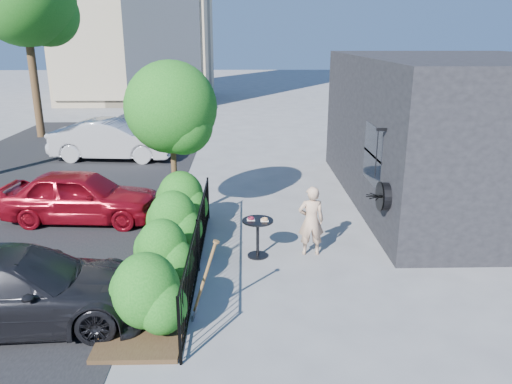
{
  "coord_description": "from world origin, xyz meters",
  "views": [
    {
      "loc": [
        -0.56,
        -9.14,
        4.55
      ],
      "look_at": [
        -0.31,
        1.44,
        1.2
      ],
      "focal_mm": 35.0,
      "sensor_mm": 36.0,
      "label": 1
    }
  ],
  "objects_px": {
    "cafe_table": "(258,231)",
    "car_red": "(81,196)",
    "woman": "(311,221)",
    "car_darkgrey": "(16,288)",
    "patio_tree": "(174,113)",
    "car_silver": "(113,140)",
    "shovel": "(203,285)",
    "street_tree_far": "(25,1)"
  },
  "relations": [
    {
      "from": "woman",
      "to": "car_silver",
      "type": "distance_m",
      "value": 10.84
    },
    {
      "from": "shovel",
      "to": "woman",
      "type": "bearing_deg",
      "value": 50.45
    },
    {
      "from": "car_silver",
      "to": "car_darkgrey",
      "type": "bearing_deg",
      "value": -168.43
    },
    {
      "from": "car_silver",
      "to": "shovel",
      "type": "bearing_deg",
      "value": -154.04
    },
    {
      "from": "cafe_table",
      "to": "woman",
      "type": "distance_m",
      "value": 1.16
    },
    {
      "from": "cafe_table",
      "to": "patio_tree",
      "type": "bearing_deg",
      "value": 132.77
    },
    {
      "from": "cafe_table",
      "to": "car_silver",
      "type": "bearing_deg",
      "value": 120.53
    },
    {
      "from": "patio_tree",
      "to": "street_tree_far",
      "type": "relative_size",
      "value": 0.48
    },
    {
      "from": "woman",
      "to": "car_silver",
      "type": "height_order",
      "value": "woman"
    },
    {
      "from": "patio_tree",
      "to": "shovel",
      "type": "distance_m",
      "value": 5.12
    },
    {
      "from": "cafe_table",
      "to": "woman",
      "type": "height_order",
      "value": "woman"
    },
    {
      "from": "cafe_table",
      "to": "car_red",
      "type": "relative_size",
      "value": 0.23
    },
    {
      "from": "car_red",
      "to": "car_darkgrey",
      "type": "relative_size",
      "value": 0.89
    },
    {
      "from": "car_red",
      "to": "car_silver",
      "type": "distance_m",
      "value": 6.66
    },
    {
      "from": "car_silver",
      "to": "car_darkgrey",
      "type": "xyz_separation_m",
      "value": [
        1.25,
        -11.36,
        -0.12
      ]
    },
    {
      "from": "patio_tree",
      "to": "cafe_table",
      "type": "height_order",
      "value": "patio_tree"
    },
    {
      "from": "patio_tree",
      "to": "woman",
      "type": "relative_size",
      "value": 2.58
    },
    {
      "from": "shovel",
      "to": "patio_tree",
      "type": "bearing_deg",
      "value": 102.13
    },
    {
      "from": "woman",
      "to": "car_darkgrey",
      "type": "height_order",
      "value": "woman"
    },
    {
      "from": "patio_tree",
      "to": "street_tree_far",
      "type": "distance_m",
      "value": 13.95
    },
    {
      "from": "cafe_table",
      "to": "car_silver",
      "type": "distance_m",
      "value": 10.3
    },
    {
      "from": "car_red",
      "to": "woman",
      "type": "bearing_deg",
      "value": -107.32
    },
    {
      "from": "woman",
      "to": "shovel",
      "type": "relative_size",
      "value": 1.05
    },
    {
      "from": "car_darkgrey",
      "to": "woman",
      "type": "bearing_deg",
      "value": -68.24
    },
    {
      "from": "car_red",
      "to": "car_darkgrey",
      "type": "xyz_separation_m",
      "value": [
        0.42,
        -4.76,
        -0.03
      ]
    },
    {
      "from": "patio_tree",
      "to": "woman",
      "type": "xyz_separation_m",
      "value": [
        3.08,
        -2.0,
        -2.0
      ]
    },
    {
      "from": "woman",
      "to": "car_darkgrey",
      "type": "relative_size",
      "value": 0.35
    },
    {
      "from": "patio_tree",
      "to": "woman",
      "type": "distance_m",
      "value": 4.19
    },
    {
      "from": "cafe_table",
      "to": "car_silver",
      "type": "height_order",
      "value": "car_silver"
    },
    {
      "from": "car_red",
      "to": "street_tree_far",
      "type": "bearing_deg",
      "value": 29.47
    },
    {
      "from": "shovel",
      "to": "car_silver",
      "type": "bearing_deg",
      "value": 110.64
    },
    {
      "from": "cafe_table",
      "to": "car_red",
      "type": "bearing_deg",
      "value": 152.75
    },
    {
      "from": "cafe_table",
      "to": "shovel",
      "type": "distance_m",
      "value": 2.63
    },
    {
      "from": "shovel",
      "to": "car_silver",
      "type": "relative_size",
      "value": 0.32
    },
    {
      "from": "cafe_table",
      "to": "car_darkgrey",
      "type": "distance_m",
      "value": 4.7
    },
    {
      "from": "cafe_table",
      "to": "woman",
      "type": "xyz_separation_m",
      "value": [
        1.14,
        0.1,
        0.19
      ]
    },
    {
      "from": "car_red",
      "to": "car_darkgrey",
      "type": "bearing_deg",
      "value": -170.94
    },
    {
      "from": "shovel",
      "to": "car_darkgrey",
      "type": "height_order",
      "value": "shovel"
    },
    {
      "from": "woman",
      "to": "car_darkgrey",
      "type": "bearing_deg",
      "value": 26.16
    },
    {
      "from": "street_tree_far",
      "to": "cafe_table",
      "type": "height_order",
      "value": "street_tree_far"
    },
    {
      "from": "woman",
      "to": "car_red",
      "type": "height_order",
      "value": "woman"
    },
    {
      "from": "car_darkgrey",
      "to": "car_silver",
      "type": "bearing_deg",
      "value": 1.23
    }
  ]
}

